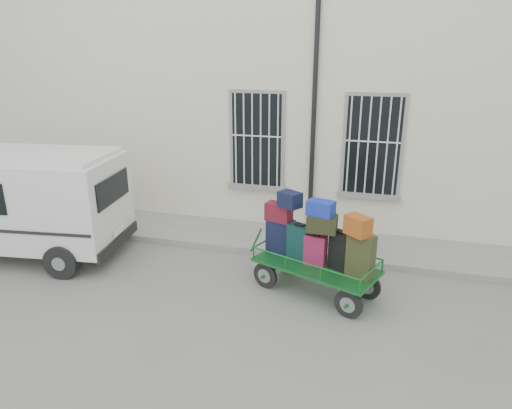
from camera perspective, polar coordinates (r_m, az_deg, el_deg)
The scene contains 5 objects.
ground at distance 8.97m, azimuth -2.40°, elevation -9.96°, with size 80.00×80.00×0.00m, color slate.
building at distance 13.27m, azimuth 4.73°, elevation 13.09°, with size 24.00×5.15×6.00m.
sidewalk at distance 10.84m, azimuth 1.08°, elevation -4.19°, with size 24.00×1.70×0.15m, color gray.
luggage_cart at distance 8.37m, azimuth 7.44°, elevation -5.14°, with size 2.64×1.77×1.87m.
van at distance 11.04m, azimuth -27.91°, elevation 0.81°, with size 4.76×2.50×2.30m.
Camera 1 is at (2.41, -7.48, 4.32)m, focal length 32.00 mm.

